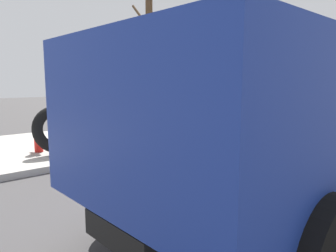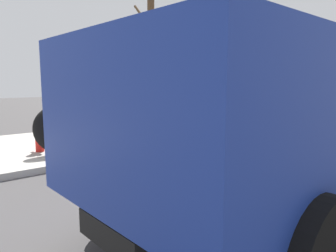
{
  "view_description": "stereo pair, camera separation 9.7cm",
  "coord_description": "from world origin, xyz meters",
  "px_view_note": "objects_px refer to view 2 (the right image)",
  "views": [
    {
      "loc": [
        -2.91,
        -2.7,
        1.96
      ],
      "look_at": [
        1.87,
        2.8,
        0.94
      ],
      "focal_mm": 33.62,
      "sensor_mm": 36.0,
      "label": 1
    },
    {
      "loc": [
        -2.84,
        -2.77,
        1.96
      ],
      "look_at": [
        1.87,
        2.8,
        0.94
      ],
      "focal_mm": 33.62,
      "sensor_mm": 36.0,
      "label": 2
    }
  ],
  "objects_px": {
    "fire_hydrant": "(39,136)",
    "stop_sign": "(128,96)",
    "dump_truck_blue": "(309,105)",
    "loose_tire": "(58,129)",
    "bare_tree": "(152,57)"
  },
  "relations": [
    {
      "from": "fire_hydrant",
      "to": "dump_truck_blue",
      "type": "xyz_separation_m",
      "value": [
        2.22,
        -6.03,
        1.05
      ]
    },
    {
      "from": "fire_hydrant",
      "to": "stop_sign",
      "type": "relative_size",
      "value": 0.38
    },
    {
      "from": "fire_hydrant",
      "to": "stop_sign",
      "type": "xyz_separation_m",
      "value": [
        2.04,
        -1.14,
        1.02
      ]
    },
    {
      "from": "stop_sign",
      "to": "dump_truck_blue",
      "type": "relative_size",
      "value": 0.29
    },
    {
      "from": "bare_tree",
      "to": "stop_sign",
      "type": "bearing_deg",
      "value": -136.53
    },
    {
      "from": "stop_sign",
      "to": "dump_truck_blue",
      "type": "bearing_deg",
      "value": -87.89
    },
    {
      "from": "fire_hydrant",
      "to": "dump_truck_blue",
      "type": "distance_m",
      "value": 6.51
    },
    {
      "from": "fire_hydrant",
      "to": "stop_sign",
      "type": "distance_m",
      "value": 2.55
    },
    {
      "from": "loose_tire",
      "to": "stop_sign",
      "type": "distance_m",
      "value": 2.01
    },
    {
      "from": "loose_tire",
      "to": "stop_sign",
      "type": "bearing_deg",
      "value": -20.57
    },
    {
      "from": "loose_tire",
      "to": "fire_hydrant",
      "type": "bearing_deg",
      "value": 122.63
    },
    {
      "from": "fire_hydrant",
      "to": "bare_tree",
      "type": "relative_size",
      "value": 0.15
    },
    {
      "from": "stop_sign",
      "to": "bare_tree",
      "type": "relative_size",
      "value": 0.39
    },
    {
      "from": "stop_sign",
      "to": "dump_truck_blue",
      "type": "height_order",
      "value": "dump_truck_blue"
    },
    {
      "from": "loose_tire",
      "to": "dump_truck_blue",
      "type": "distance_m",
      "value": 5.91
    }
  ]
}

